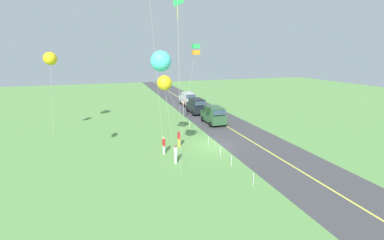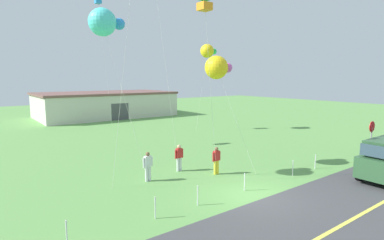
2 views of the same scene
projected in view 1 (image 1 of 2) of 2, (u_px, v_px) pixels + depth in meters
ground_plane at (216, 146)px, 25.65m from camera, size 120.00×120.00×0.10m
asphalt_road at (251, 141)px, 26.83m from camera, size 120.00×7.00×0.00m
road_centre_stripe at (251, 141)px, 26.83m from camera, size 120.00×0.16×0.00m
car_suv_foreground at (214, 115)px, 33.22m from camera, size 4.40×2.12×2.24m
car_parked_east_near at (196, 106)px, 38.99m from camera, size 4.40×2.12×2.24m
car_parked_east_far at (188, 99)px, 45.10m from camera, size 4.40×2.12×2.24m
stop_sign at (183, 105)px, 36.08m from camera, size 0.76×0.08×2.56m
person_adult_near at (179, 138)px, 25.10m from camera, size 0.58×0.22×1.60m
person_adult_companion at (164, 145)px, 23.31m from camera, size 0.58×0.22×1.60m
person_child_watcher at (176, 153)px, 21.28m from camera, size 0.58×0.22×1.60m
kite_red_low at (196, 50)px, 21.71m from camera, size 2.08×1.35×9.54m
kite_yellow_high at (161, 61)px, 17.53m from camera, size 2.40×2.04×8.99m
kite_pink_drift at (50, 59)px, 28.15m from camera, size 2.20×1.40×8.94m
kite_orange_near at (164, 83)px, 24.34m from camera, size 1.90×3.28×6.82m
kite_purple_back at (178, 0)px, 18.06m from camera, size 2.04×0.65×13.33m
fence_post_0 at (253, 180)px, 17.75m from camera, size 0.05×0.05×0.90m
fence_post_1 at (231, 161)px, 20.82m from camera, size 0.05×0.05×0.90m
fence_post_2 at (221, 152)px, 22.77m from camera, size 0.05×0.05×0.90m
fence_post_3 at (208, 141)px, 25.46m from camera, size 0.05×0.05×0.90m
fence_post_4 at (196, 130)px, 29.06m from camera, size 0.05×0.05×0.90m
fence_post_5 at (190, 125)px, 31.15m from camera, size 0.05×0.05×0.90m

